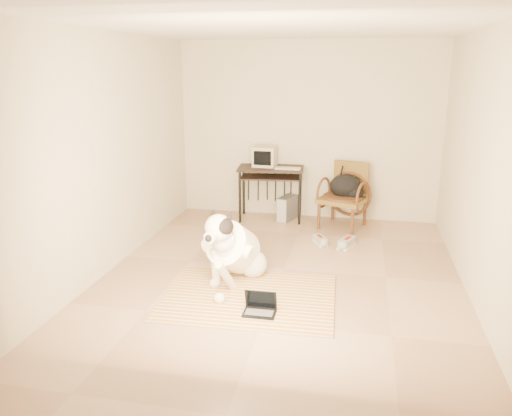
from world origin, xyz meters
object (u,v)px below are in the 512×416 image
(rattan_chair, at_px, (344,195))
(backpack, at_px, (347,187))
(computer_desk, at_px, (271,175))
(laptop, at_px, (260,307))
(crt_monitor, at_px, (265,156))
(dog, at_px, (233,250))
(pc_tower, at_px, (287,208))

(rattan_chair, relative_size, backpack, 1.91)
(computer_desk, height_order, rattan_chair, rattan_chair)
(rattan_chair, bearing_deg, laptop, -102.78)
(laptop, xyz_separation_m, crt_monitor, (-0.56, 3.17, 0.90))
(dog, distance_m, computer_desk, 2.41)
(laptop, relative_size, backpack, 0.64)
(laptop, distance_m, crt_monitor, 3.34)
(pc_tower, bearing_deg, backpack, -8.22)
(pc_tower, relative_size, rattan_chair, 0.46)
(rattan_chair, bearing_deg, crt_monitor, 171.20)
(pc_tower, bearing_deg, computer_desk, -174.25)
(crt_monitor, distance_m, rattan_chair, 1.35)
(crt_monitor, relative_size, rattan_chair, 0.37)
(computer_desk, height_order, backpack, computer_desk)
(computer_desk, distance_m, rattan_chair, 1.16)
(computer_desk, bearing_deg, crt_monitor, 142.84)
(crt_monitor, xyz_separation_m, pc_tower, (0.37, -0.06, -0.79))
(rattan_chair, bearing_deg, dog, -116.15)
(computer_desk, xyz_separation_m, rattan_chair, (1.13, -0.11, -0.23))
(crt_monitor, height_order, pc_tower, crt_monitor)
(rattan_chair, bearing_deg, backpack, 7.60)
(dog, bearing_deg, pc_tower, 84.16)
(dog, height_order, rattan_chair, rattan_chair)
(pc_tower, bearing_deg, dog, -95.84)
(crt_monitor, bearing_deg, laptop, -79.90)
(dog, xyz_separation_m, crt_monitor, (-0.12, 2.47, 0.61))
(computer_desk, height_order, crt_monitor, crt_monitor)
(computer_desk, xyz_separation_m, backpack, (1.17, -0.10, -0.11))
(dog, distance_m, pc_tower, 2.43)
(dog, xyz_separation_m, computer_desk, (-0.01, 2.38, 0.34))
(backpack, bearing_deg, laptop, -103.41)
(laptop, bearing_deg, pc_tower, 93.59)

